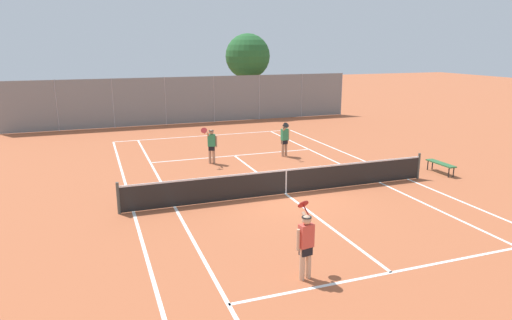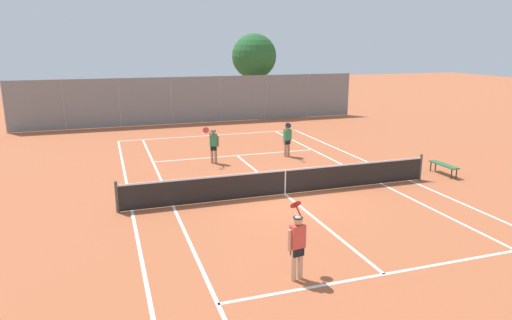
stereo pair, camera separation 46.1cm
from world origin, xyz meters
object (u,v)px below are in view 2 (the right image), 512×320
tree_behind_left (255,57)px  tennis_net (285,181)px  player_far_left (214,144)px  loose_tennis_ball_0 (289,138)px  player_far_right (287,138)px  loose_tennis_ball_2 (215,139)px  player_near_side (297,243)px  courtside_bench (444,165)px

tree_behind_left → tennis_net: bearing=-105.0°
player_far_left → loose_tennis_ball_0: 7.01m
player_far_right → loose_tennis_ball_2: bearing=115.4°
loose_tennis_ball_0 → tree_behind_left: (0.98, 9.38, 4.40)m
player_far_left → loose_tennis_ball_2: (1.30, 5.29, -0.89)m
player_near_side → player_far_right: bearing=68.8°
loose_tennis_ball_2 → player_far_left: bearing=-103.8°
tennis_net → tree_behind_left: (5.07, 18.90, 3.92)m
tennis_net → player_far_right: player_far_right is taller
player_far_right → tree_behind_left: 14.18m
tennis_net → player_far_left: player_far_left is taller
player_far_right → tree_behind_left: bearing=78.4°
player_far_left → loose_tennis_ball_2: 5.52m
player_near_side → loose_tennis_ball_0: size_ratio=26.88×
player_far_right → tree_behind_left: tree_behind_left is taller
courtside_bench → player_far_right: bearing=134.7°
player_near_side → tree_behind_left: tree_behind_left is taller
player_far_right → tree_behind_left: size_ratio=0.29×
tennis_net → loose_tennis_ball_2: 10.60m
player_far_left → tree_behind_left: tree_behind_left is taller
loose_tennis_ball_2 → courtside_bench: size_ratio=0.04×
player_near_side → tree_behind_left: 26.09m
tennis_net → courtside_bench: 7.39m
courtside_bench → loose_tennis_ball_2: bearing=126.2°
tennis_net → loose_tennis_ball_2: tennis_net is taller
player_near_side → loose_tennis_ball_0: (6.20, 15.46, -0.89)m
tennis_net → loose_tennis_ball_2: size_ratio=181.82×
tree_behind_left → player_far_right: bearing=-101.6°
player_far_left → tree_behind_left: (6.51, 13.60, 3.50)m
player_near_side → player_far_left: 11.25m
player_far_right → loose_tennis_ball_0: 4.54m
loose_tennis_ball_0 → loose_tennis_ball_2: (-4.23, 1.07, 0.00)m
loose_tennis_ball_2 → tree_behind_left: (5.21, 8.31, 4.40)m
player_far_left → tree_behind_left: 15.48m
tennis_net → loose_tennis_ball_0: size_ratio=181.82×
tennis_net → tree_behind_left: bearing=75.0°
courtside_bench → tree_behind_left: (-2.31, 18.59, 4.02)m
loose_tennis_ball_0 → loose_tennis_ball_2: same height
loose_tennis_ball_0 → player_far_left: bearing=-142.6°
tennis_net → player_far_right: 5.92m
player_near_side → tree_behind_left: bearing=73.9°
player_far_left → loose_tennis_ball_2: size_ratio=26.88×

